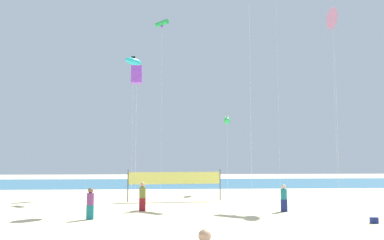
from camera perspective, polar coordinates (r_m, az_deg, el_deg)
ground_plane at (r=18.45m, az=2.13°, el=-15.65°), size 120.00×120.00×0.00m
ocean_band at (r=51.87m, az=-1.64°, el=-9.04°), size 120.00×20.00×0.01m
beachgoer_teal_shirt at (r=25.25m, az=13.07°, el=-10.75°), size 0.37×0.37×1.64m
beachgoer_olive_shirt at (r=25.09m, az=-7.14°, el=-10.74°), size 0.40×0.40×1.75m
beachgoer_plum_shirt at (r=22.25m, az=-14.42°, el=-11.42°), size 0.38×0.38×1.67m
volleyball_net at (r=30.37m, az=-2.48°, el=-8.54°), size 7.07×0.75×2.40m
beach_handbag at (r=22.35m, az=24.72°, el=-12.98°), size 0.38×0.19×0.30m
kite_green_tube at (r=38.76m, az=-4.34°, el=13.61°), size 1.31×1.41×16.21m
kite_cyan_inflatable at (r=38.19m, az=-8.44°, el=8.32°), size 1.82×1.64×12.82m
kite_violet_box at (r=27.14m, az=-7.96°, el=6.45°), size 0.72×0.72×9.41m
kite_green_inflatable at (r=38.03m, az=5.07°, el=-0.11°), size 0.91×1.83×7.25m
kite_pink_delta at (r=34.21m, az=19.70°, el=13.56°), size 0.50×1.73×15.09m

